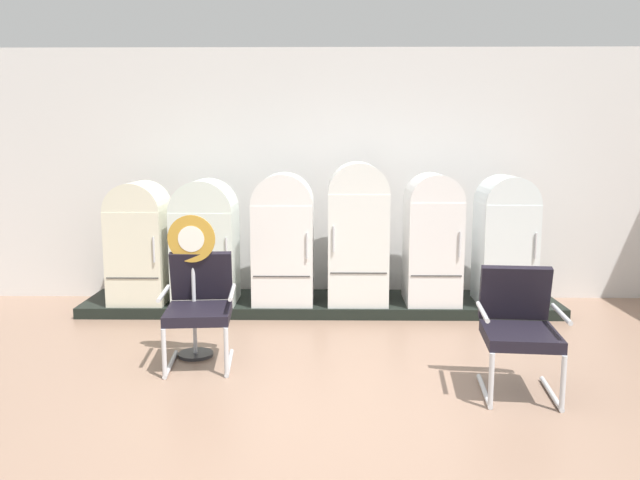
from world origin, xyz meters
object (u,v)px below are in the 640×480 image
object	(u,v)px
refrigerator_3	(358,229)
armchair_left	(200,303)
armchair_right	(519,324)
refrigerator_4	(433,235)
refrigerator_0	(139,239)
refrigerator_2	(283,235)
refrigerator_5	(505,236)
sign_stand	(193,292)
refrigerator_1	(205,238)

from	to	relation	value
refrigerator_3	armchair_left	distance (m)	2.30
refrigerator_3	armchair_right	distance (m)	2.63
refrigerator_4	armchair_left	xyz separation A→B (m)	(-2.31, -1.70, -0.35)
refrigerator_0	refrigerator_3	world-z (taller)	refrigerator_3
refrigerator_2	refrigerator_3	distance (m)	0.84
refrigerator_4	refrigerator_5	size ratio (longest dim) A/B	1.02
refrigerator_4	sign_stand	size ratio (longest dim) A/B	1.12
refrigerator_2	armchair_left	size ratio (longest dim) A/B	1.52
refrigerator_5	armchair_right	world-z (taller)	refrigerator_5
refrigerator_5	refrigerator_0	bearing A→B (deg)	179.84
refrigerator_1	refrigerator_2	distance (m)	0.89
refrigerator_2	armchair_right	distance (m)	3.05
sign_stand	refrigerator_5	bearing A→B (deg)	25.64
armchair_left	sign_stand	size ratio (longest dim) A/B	0.74
refrigerator_0	sign_stand	distance (m)	1.82
refrigerator_5	sign_stand	world-z (taller)	refrigerator_5
refrigerator_0	refrigerator_4	distance (m)	3.32
armchair_left	sign_stand	bearing A→B (deg)	119.24
armchair_left	sign_stand	xyz separation A→B (m)	(-0.08, 0.15, 0.06)
refrigerator_0	refrigerator_2	distance (m)	1.64
refrigerator_3	refrigerator_5	world-z (taller)	refrigerator_3
refrigerator_3	armchair_left	bearing A→B (deg)	-130.39
refrigerator_1	sign_stand	world-z (taller)	refrigerator_1
refrigerator_4	armchair_right	world-z (taller)	refrigerator_4
refrigerator_3	armchair_left	size ratio (longest dim) A/B	1.64
refrigerator_4	refrigerator_5	world-z (taller)	refrigerator_4
refrigerator_3	refrigerator_5	size ratio (longest dim) A/B	1.10
armchair_right	refrigerator_3	bearing A→B (deg)	116.44
refrigerator_2	refrigerator_4	size ratio (longest dim) A/B	1.00
refrigerator_2	refrigerator_4	xyz separation A→B (m)	(1.68, 0.03, 0.00)
refrigerator_1	armchair_right	world-z (taller)	refrigerator_1
armchair_right	refrigerator_4	bearing A→B (deg)	97.71
refrigerator_0	sign_stand	world-z (taller)	refrigerator_0
refrigerator_5	armchair_left	size ratio (longest dim) A/B	1.49
refrigerator_3	armchair_right	xyz separation A→B (m)	(1.16, -2.33, -0.42)
armchair_right	armchair_left	bearing A→B (deg)	166.92
refrigerator_2	refrigerator_5	world-z (taller)	refrigerator_2
refrigerator_2	refrigerator_4	bearing A→B (deg)	0.94
refrigerator_0	armchair_left	world-z (taller)	refrigerator_0
refrigerator_1	refrigerator_5	distance (m)	3.38
refrigerator_1	armchair_right	xyz separation A→B (m)	(2.88, -2.29, -0.31)
refrigerator_2	armchair_right	bearing A→B (deg)	-48.82
refrigerator_1	refrigerator_4	bearing A→B (deg)	0.47
refrigerator_1	sign_stand	distance (m)	1.56
refrigerator_4	armchair_right	xyz separation A→B (m)	(0.31, -2.31, -0.35)
refrigerator_4	refrigerator_0	bearing A→B (deg)	-179.94
refrigerator_3	refrigerator_5	distance (m)	1.66
refrigerator_0	refrigerator_2	size ratio (longest dim) A/B	0.93
armchair_left	armchair_right	size ratio (longest dim) A/B	1.00
refrigerator_2	refrigerator_4	world-z (taller)	refrigerator_2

